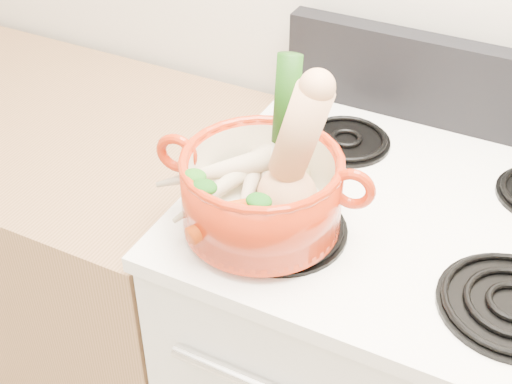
% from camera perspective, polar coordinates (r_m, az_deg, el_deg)
% --- Properties ---
extents(cooktop, '(0.78, 0.67, 0.03)m').
position_cam_1_polar(cooktop, '(1.28, 12.79, -1.97)').
color(cooktop, white).
rests_on(cooktop, stove_body).
extents(control_backsplash, '(0.76, 0.05, 0.18)m').
position_cam_1_polar(control_backsplash, '(1.47, 16.73, 7.89)').
color(control_backsplash, black).
rests_on(control_backsplash, cooktop).
extents(counter_left, '(1.36, 0.65, 0.90)m').
position_cam_1_polar(counter_left, '(2.05, -19.15, -3.70)').
color(counter_left, '#9A6F49').
rests_on(counter_left, floor).
extents(burner_front_left, '(0.22, 0.22, 0.02)m').
position_cam_1_polar(burner_front_left, '(1.19, 2.00, -2.86)').
color(burner_front_left, black).
rests_on(burner_front_left, cooktop).
extents(burner_back_left, '(0.17, 0.17, 0.02)m').
position_cam_1_polar(burner_back_left, '(1.42, 7.23, 4.20)').
color(burner_back_left, black).
rests_on(burner_back_left, cooktop).
extents(dutch_oven, '(0.29, 0.29, 0.13)m').
position_cam_1_polar(dutch_oven, '(1.15, 0.45, -0.01)').
color(dutch_oven, '#A9240A').
rests_on(dutch_oven, burner_front_left).
extents(pot_handle_left, '(0.07, 0.03, 0.07)m').
position_cam_1_polar(pot_handle_left, '(1.17, -6.35, 3.13)').
color(pot_handle_left, '#A9240A').
rests_on(pot_handle_left, dutch_oven).
extents(pot_handle_right, '(0.07, 0.03, 0.07)m').
position_cam_1_polar(pot_handle_right, '(1.09, 7.74, 0.25)').
color(pot_handle_right, '#A9240A').
rests_on(pot_handle_right, dutch_oven).
extents(squash, '(0.18, 0.13, 0.27)m').
position_cam_1_polar(squash, '(1.09, 2.63, 3.21)').
color(squash, tan).
rests_on(squash, dutch_oven).
extents(leek, '(0.06, 0.10, 0.27)m').
position_cam_1_polar(leek, '(1.12, 2.13, 4.96)').
color(leek, white).
rests_on(leek, dutch_oven).
extents(ginger, '(0.09, 0.08, 0.04)m').
position_cam_1_polar(ginger, '(1.23, 2.24, 1.81)').
color(ginger, '#CFBB7F').
rests_on(ginger, dutch_oven).
extents(parsnip_0, '(0.10, 0.23, 0.06)m').
position_cam_1_polar(parsnip_0, '(1.19, -0.38, 0.88)').
color(parsnip_0, beige).
rests_on(parsnip_0, dutch_oven).
extents(parsnip_1, '(0.11, 0.21, 0.06)m').
position_cam_1_polar(parsnip_1, '(1.18, -2.81, 0.50)').
color(parsnip_1, beige).
rests_on(parsnip_1, dutch_oven).
extents(parsnip_2, '(0.13, 0.20, 0.06)m').
position_cam_1_polar(parsnip_2, '(1.20, 0.96, 1.88)').
color(parsnip_2, beige).
rests_on(parsnip_2, dutch_oven).
extents(parsnip_3, '(0.19, 0.16, 0.06)m').
position_cam_1_polar(parsnip_3, '(1.19, -3.28, 1.82)').
color(parsnip_3, beige).
rests_on(parsnip_3, dutch_oven).
extents(carrot_0, '(0.09, 0.16, 0.04)m').
position_cam_1_polar(carrot_0, '(1.13, -2.02, -1.94)').
color(carrot_0, '#BB3109').
rests_on(carrot_0, dutch_oven).
extents(carrot_1, '(0.12, 0.12, 0.04)m').
position_cam_1_polar(carrot_1, '(1.14, -1.66, -1.21)').
color(carrot_1, '#CD4F0A').
rests_on(carrot_1, dutch_oven).
extents(carrot_2, '(0.08, 0.17, 0.04)m').
position_cam_1_polar(carrot_2, '(1.14, 0.81, -1.10)').
color(carrot_2, '#C8370A').
rests_on(carrot_2, dutch_oven).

